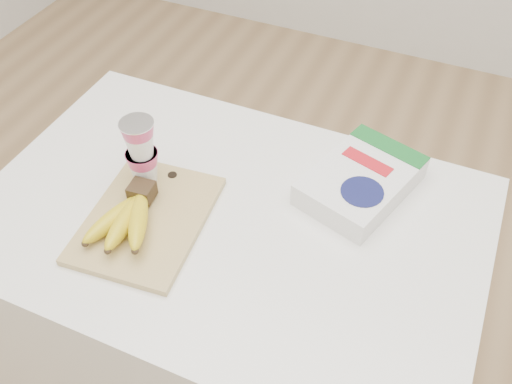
# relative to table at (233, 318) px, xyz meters

# --- Properties ---
(table) EXTENTS (1.02, 0.68, 0.77)m
(table) POSITION_rel_table_xyz_m (0.00, 0.00, 0.00)
(table) COLOR white
(table) RESTS_ON ground
(cutting_board) EXTENTS (0.25, 0.32, 0.02)m
(cutting_board) POSITION_rel_table_xyz_m (-0.14, -0.08, 0.39)
(cutting_board) COLOR tan
(cutting_board) RESTS_ON table
(bananas) EXTENTS (0.14, 0.19, 0.06)m
(bananas) POSITION_rel_table_xyz_m (-0.16, -0.11, 0.42)
(bananas) COLOR #382816
(bananas) RESTS_ON cutting_board
(yogurt_stack) EXTENTS (0.07, 0.07, 0.16)m
(yogurt_stack) POSITION_rel_table_xyz_m (-0.19, 0.01, 0.48)
(yogurt_stack) COLOR white
(yogurt_stack) RESTS_ON cutting_board
(cereal_box) EXTENTS (0.24, 0.29, 0.06)m
(cereal_box) POSITION_rel_table_xyz_m (0.22, 0.18, 0.41)
(cereal_box) COLOR white
(cereal_box) RESTS_ON table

